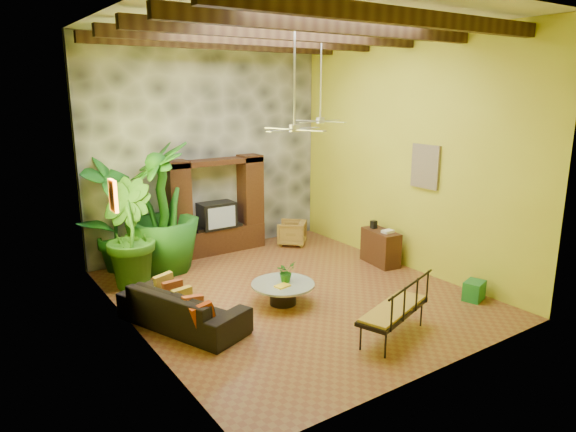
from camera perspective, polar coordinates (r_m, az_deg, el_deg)
ground at (r=10.10m, az=0.29°, el=-8.50°), size 7.00×7.00×0.00m
ceiling at (r=9.41m, az=0.33°, el=20.93°), size 6.00×7.00×0.02m
back_wall at (r=12.45m, az=-8.95°, el=7.51°), size 6.00×0.02×5.00m
left_wall at (r=8.14m, az=-17.41°, el=3.72°), size 0.02×7.00×5.00m
right_wall at (r=11.39m, az=12.92°, el=6.75°), size 0.02×7.00×5.00m
stone_accent_wall at (r=12.40m, az=-8.83°, el=7.49°), size 5.98×0.10×4.98m
ceiling_beams at (r=9.38m, az=0.32°, el=19.60°), size 5.95×5.36×0.22m
entertainment_center at (r=12.39m, az=-7.96°, el=0.31°), size 2.40×0.55×2.30m
ceiling_fan_front at (r=8.90m, az=0.72°, el=11.02°), size 1.28×1.28×1.86m
ceiling_fan_back at (r=11.26m, az=3.62°, el=11.60°), size 1.28×1.28×1.86m
wall_art_mask at (r=9.16m, az=-18.85°, el=2.15°), size 0.06×0.32×0.55m
wall_art_painting at (r=10.99m, az=15.01°, el=5.33°), size 0.06×0.70×0.90m
sofa at (r=8.82m, az=-11.63°, el=-9.90°), size 1.67×2.45×0.67m
wicker_armchair at (r=13.01m, az=0.44°, el=-1.88°), size 0.95×0.95×0.62m
tall_plant_a at (r=11.50m, az=-18.88°, el=0.27°), size 1.64×1.51×2.57m
tall_plant_b at (r=10.59m, az=-17.40°, el=-1.93°), size 1.14×1.32×2.15m
tall_plant_c at (r=11.25m, az=-13.86°, el=0.90°), size 1.74×1.74×2.79m
coffee_table at (r=9.52m, az=-0.57°, el=-8.28°), size 1.16×1.16×0.40m
centerpiece_plant at (r=9.49m, az=-0.24°, el=-6.18°), size 0.40×0.37×0.38m
yellow_tray at (r=9.30m, az=-0.63°, el=-7.77°), size 0.29×0.23×0.03m
iron_bench at (r=8.30m, az=12.00°, el=-9.94°), size 1.63×1.04×0.57m
side_console at (r=11.77m, az=10.24°, el=-3.44°), size 0.57×1.02×0.77m
green_bin at (r=10.32m, az=19.97°, el=-7.80°), size 0.49×0.42×0.36m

